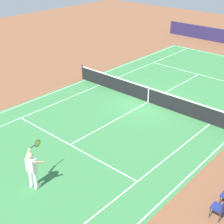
% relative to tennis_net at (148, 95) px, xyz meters
% --- Properties ---
extents(ground_plane, '(60.00, 60.00, 0.00)m').
position_rel_tennis_net_xyz_m(ground_plane, '(0.00, 0.00, -0.49)').
color(ground_plane, brown).
extents(court_slab, '(24.20, 11.40, 0.00)m').
position_rel_tennis_net_xyz_m(court_slab, '(0.00, 0.00, -0.49)').
color(court_slab, '#387A42').
rests_on(court_slab, ground_plane).
extents(court_line_markings, '(23.85, 11.05, 0.01)m').
position_rel_tennis_net_xyz_m(court_line_markings, '(0.00, 0.00, -0.49)').
color(court_line_markings, white).
rests_on(court_line_markings, ground_plane).
extents(tennis_net, '(0.10, 11.70, 1.08)m').
position_rel_tennis_net_xyz_m(tennis_net, '(0.00, 0.00, 0.00)').
color(tennis_net, '#2D2D33').
rests_on(tennis_net, ground_plane).
extents(tennis_player_near, '(1.02, 0.83, 1.70)m').
position_rel_tennis_net_xyz_m(tennis_player_near, '(9.38, 1.23, 0.44)').
color(tennis_player_near, white).
rests_on(tennis_player_near, ground_plane).
extents(tennis_ball, '(0.07, 0.07, 0.07)m').
position_rel_tennis_net_xyz_m(tennis_ball, '(-3.11, -2.15, -0.46)').
color(tennis_ball, '#CCE01E').
rests_on(tennis_ball, ground_plane).
extents(spectator_chair_6, '(0.44, 0.44, 0.88)m').
position_rel_tennis_net_xyz_m(spectator_chair_6, '(6.08, 7.47, 0.03)').
color(spectator_chair_6, '#38383D').
rests_on(spectator_chair_6, ground_plane).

